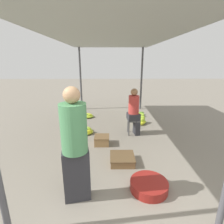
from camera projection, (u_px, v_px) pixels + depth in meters
name	position (u px, v px, depth m)	size (l,w,h in m)	color
canopy_post_back_left	(81.00, 79.00, 7.50)	(0.08, 0.08, 2.63)	#4C4C51
canopy_post_back_right	(141.00, 79.00, 7.53)	(0.08, 0.08, 2.63)	#4C4C51
canopy_tarp	(112.00, 37.00, 4.30)	(3.02, 6.32, 0.04)	#9EA399
vendor_foreground	(75.00, 145.00, 2.51)	(0.44, 0.44, 1.76)	#2D2D33
stool	(133.00, 122.00, 5.10)	(0.34, 0.34, 0.45)	#4C4C4C
vendor_seated	(134.00, 111.00, 5.00)	(0.38, 0.38, 1.35)	#2D2D33
basin_black	(149.00, 186.00, 2.92)	(0.63, 0.63, 0.16)	maroon
banana_pile_left_0	(86.00, 131.00, 5.22)	(0.54, 0.57, 0.22)	#CDD627
banana_pile_left_1	(87.00, 116.00, 6.67)	(0.53, 0.42, 0.16)	#84B934
banana_pile_right_0	(138.00, 114.00, 6.88)	(0.64, 0.62, 0.14)	#77B437
banana_pile_right_1	(140.00, 121.00, 6.03)	(0.47, 0.57, 0.27)	#9AC230
crate_near	(102.00, 140.00, 4.51)	(0.38, 0.38, 0.22)	olive
crate_mid	(122.00, 159.00, 3.70)	(0.51, 0.51, 0.16)	brown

